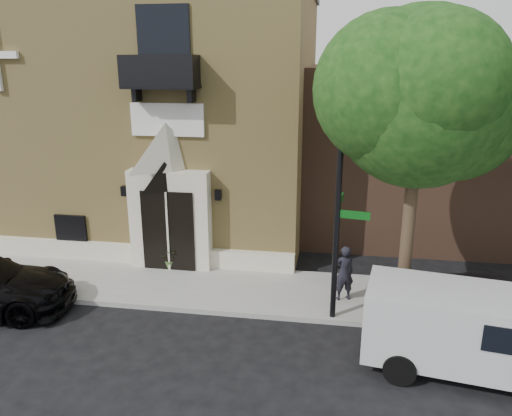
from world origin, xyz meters
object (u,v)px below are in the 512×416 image
(street_sign, at_px, (338,216))
(dumpster, at_px, (469,300))
(fire_hydrant, at_px, (386,299))
(pedestrian_near, at_px, (344,273))
(cargo_van, at_px, (484,332))

(street_sign, height_order, dumpster, street_sign)
(street_sign, height_order, fire_hydrant, street_sign)
(pedestrian_near, bearing_deg, cargo_van, 115.34)
(cargo_van, relative_size, fire_hydrant, 5.66)
(cargo_van, bearing_deg, street_sign, 159.11)
(cargo_van, relative_size, dumpster, 2.70)
(fire_hydrant, distance_m, pedestrian_near, 1.35)
(cargo_van, bearing_deg, fire_hydrant, 138.62)
(cargo_van, xyz_separation_m, street_sign, (-3.21, 1.85, 1.87))
(cargo_van, relative_size, street_sign, 0.89)
(dumpster, bearing_deg, fire_hydrant, 170.27)
(street_sign, bearing_deg, fire_hydrant, 24.31)
(street_sign, relative_size, pedestrian_near, 3.46)
(cargo_van, xyz_separation_m, dumpster, (0.23, 2.20, -0.36))
(cargo_van, distance_m, street_sign, 4.15)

